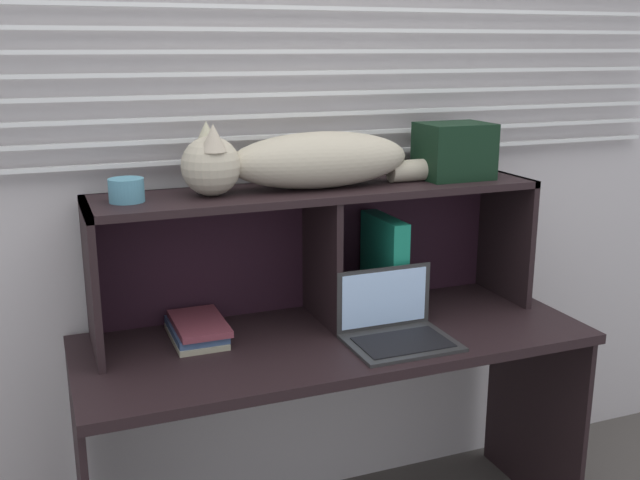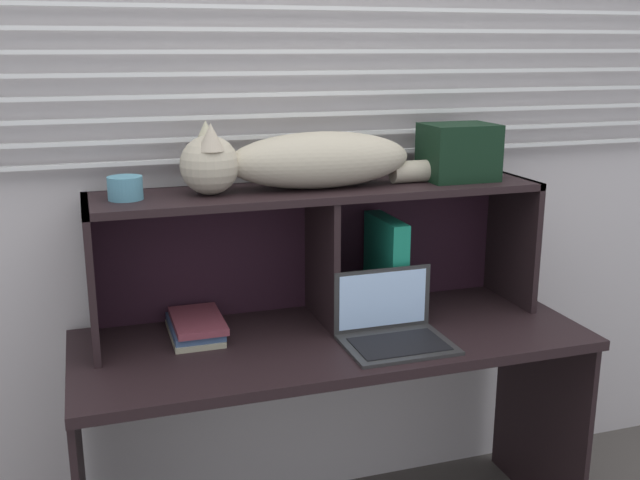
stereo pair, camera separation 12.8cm
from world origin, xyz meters
name	(u,v)px [view 1 (the left image)]	position (x,y,z in m)	size (l,w,h in m)	color
back_panel_with_blinds	(297,137)	(0.00, 0.55, 1.26)	(4.40, 0.08, 2.50)	#BDB7B7
desk	(335,376)	(0.00, 0.22, 0.58)	(1.50, 0.58, 0.71)	black
hutch_shelf_unit	(316,227)	(0.00, 0.38, 1.00)	(1.36, 0.30, 0.42)	black
cat	(304,161)	(-0.05, 0.35, 1.21)	(0.94, 0.19, 0.20)	#B1A78E
laptop	(395,327)	(0.15, 0.13, 0.74)	(0.30, 0.24, 0.20)	#2B2B2B
binder_upright	(384,265)	(0.22, 0.35, 0.86)	(0.05, 0.24, 0.31)	#167F61
book_stack	(197,329)	(-0.39, 0.35, 0.73)	(0.15, 0.25, 0.06)	gray
small_basket	(126,190)	(-0.56, 0.35, 1.16)	(0.10, 0.10, 0.06)	teal
storage_box	(454,151)	(0.46, 0.35, 1.21)	(0.22, 0.17, 0.17)	black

